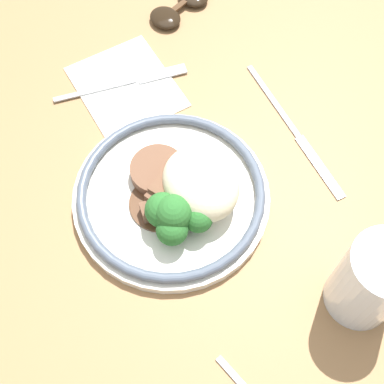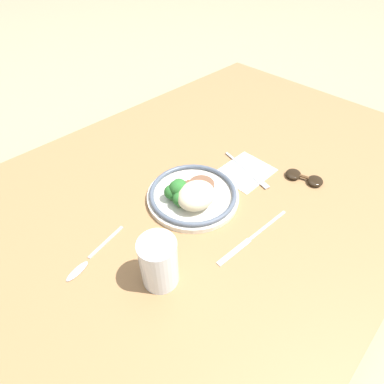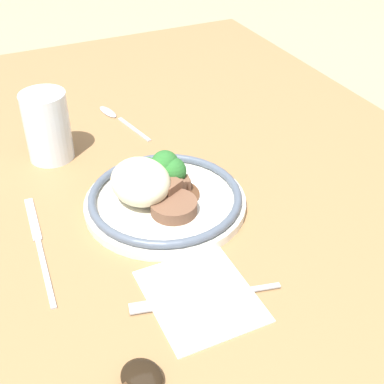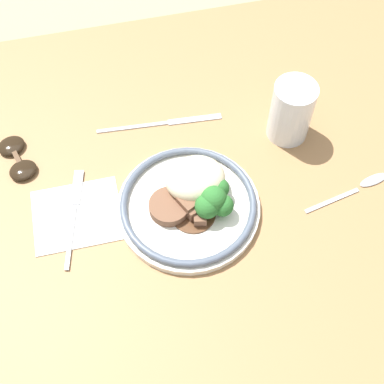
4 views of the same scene
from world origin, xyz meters
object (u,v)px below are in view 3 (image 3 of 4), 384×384
spoon (116,116)px  juice_glass (48,129)px  plate (160,192)px  fork (191,299)px  knife (39,243)px

spoon → juice_glass: bearing=111.2°
juice_glass → spoon: size_ratio=0.70×
plate → fork: (-0.19, 0.04, -0.02)m
plate → fork: plate is taller
juice_glass → plate: bearing=-150.8°
fork → knife: size_ratio=0.79×
knife → spoon: bearing=-30.9°
plate → fork: bearing=168.0°
plate → knife: bearing=92.9°
spoon → plate: bearing=162.7°
knife → fork: bearing=-137.9°
plate → spoon: 0.30m
juice_glass → spoon: juice_glass is taller
juice_glass → knife: bearing=161.9°
juice_glass → fork: (-0.39, -0.07, -0.05)m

